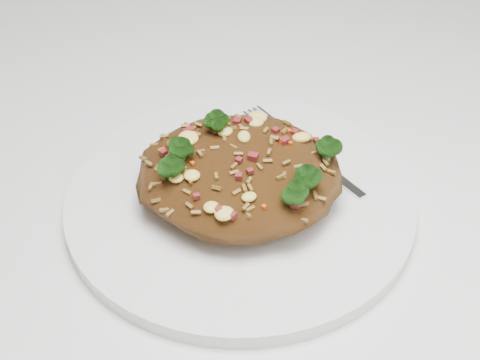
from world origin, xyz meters
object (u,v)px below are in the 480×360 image
Objects in this scene: plate at (240,199)px; fork at (308,154)px; fried_rice at (240,166)px; dining_table at (167,240)px.

fork is at bearing 42.33° from plate.
fork is at bearing 42.73° from fried_rice.
fork is (0.14, 0.01, 0.11)m from dining_table.
fried_rice is at bearing -85.94° from fork.
dining_table is 0.16m from fried_rice.
plate is 2.22× the size of fork.
fried_rice is at bearing -27.89° from dining_table.
fork is (0.06, 0.05, 0.01)m from plate.
fried_rice is (0.00, -0.00, 0.04)m from plate.
plate is 0.08m from fork.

